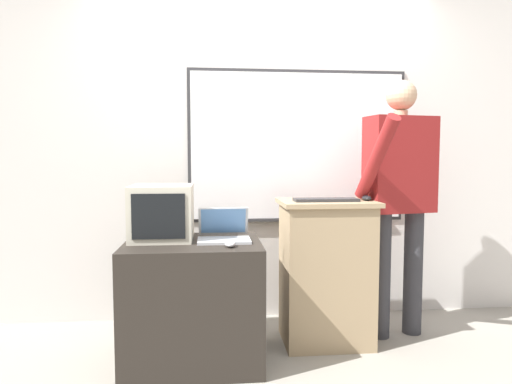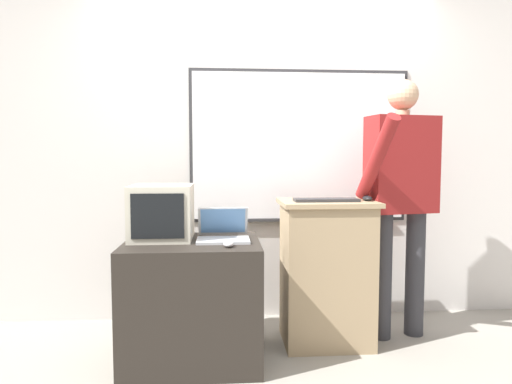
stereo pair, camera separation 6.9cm
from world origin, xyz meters
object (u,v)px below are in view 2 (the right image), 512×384
(lectern_podium, at_px, (326,272))
(person_presenter, at_px, (401,188))
(computer_mouse_by_keyboard, at_px, (367,198))
(crt_monitor, at_px, (162,212))
(wireless_keyboard, at_px, (326,200))
(computer_mouse_by_laptop, at_px, (228,244))
(laptop, at_px, (223,232))
(side_desk, at_px, (193,301))

(lectern_podium, bearing_deg, person_presenter, 6.29)
(computer_mouse_by_keyboard, xyz_separation_m, crt_monitor, (-1.32, -0.05, -0.07))
(lectern_podium, height_order, wireless_keyboard, wireless_keyboard)
(person_presenter, distance_m, computer_mouse_by_laptop, 1.29)
(lectern_podium, xyz_separation_m, wireless_keyboard, (-0.02, -0.06, 0.49))
(laptop, bearing_deg, person_presenter, 10.01)
(computer_mouse_by_laptop, height_order, crt_monitor, crt_monitor)
(lectern_podium, height_order, person_presenter, person_presenter)
(side_desk, distance_m, person_presenter, 1.57)
(lectern_podium, height_order, side_desk, lectern_podium)
(side_desk, bearing_deg, wireless_keyboard, 9.13)
(lectern_podium, distance_m, wireless_keyboard, 0.49)
(laptop, height_order, wireless_keyboard, wireless_keyboard)
(person_presenter, distance_m, wireless_keyboard, 0.56)
(person_presenter, distance_m, crt_monitor, 1.60)
(lectern_podium, xyz_separation_m, person_presenter, (0.53, 0.06, 0.55))
(lectern_podium, height_order, computer_mouse_by_laptop, lectern_podium)
(computer_mouse_by_keyboard, bearing_deg, side_desk, -172.32)
(side_desk, distance_m, computer_mouse_by_laptop, 0.48)
(laptop, distance_m, computer_mouse_by_keyboard, 0.97)
(wireless_keyboard, bearing_deg, crt_monitor, -178.10)
(laptop, bearing_deg, computer_mouse_by_keyboard, 6.73)
(wireless_keyboard, xyz_separation_m, crt_monitor, (-1.05, -0.03, -0.07))
(side_desk, xyz_separation_m, person_presenter, (1.40, 0.26, 0.67))
(wireless_keyboard, relative_size, computer_mouse_by_laptop, 4.15)
(side_desk, relative_size, wireless_keyboard, 1.97)
(person_presenter, xyz_separation_m, computer_mouse_by_keyboard, (-0.27, -0.10, -0.06))
(laptop, relative_size, wireless_keyboard, 0.77)
(wireless_keyboard, height_order, crt_monitor, crt_monitor)
(crt_monitor, bearing_deg, side_desk, -28.16)
(lectern_podium, distance_m, computer_mouse_by_laptop, 0.81)
(laptop, bearing_deg, wireless_keyboard, 8.19)
(person_presenter, height_order, wireless_keyboard, person_presenter)
(computer_mouse_by_keyboard, relative_size, crt_monitor, 0.24)
(wireless_keyboard, height_order, computer_mouse_by_laptop, wireless_keyboard)
(side_desk, distance_m, wireless_keyboard, 1.05)
(computer_mouse_by_keyboard, bearing_deg, wireless_keyboard, -176.81)
(side_desk, relative_size, laptop, 2.56)
(lectern_podium, relative_size, computer_mouse_by_keyboard, 9.60)
(person_presenter, relative_size, crt_monitor, 4.21)
(lectern_podium, distance_m, side_desk, 0.90)
(person_presenter, height_order, crt_monitor, person_presenter)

